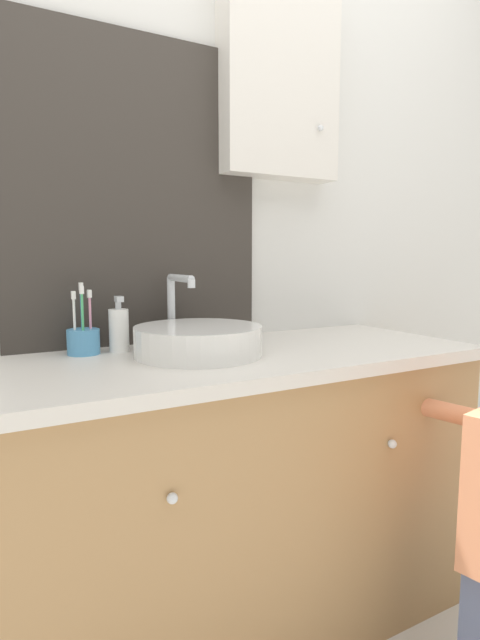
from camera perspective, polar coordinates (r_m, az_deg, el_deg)
wall_back at (r=1.69m, az=-5.18°, el=13.06°), size 3.20×0.18×2.50m
vanity_counter at (r=1.55m, az=-0.04°, el=-18.94°), size 1.41×0.59×0.83m
sink_basin at (r=1.38m, az=-4.85°, el=-2.19°), size 0.35×0.40×0.22m
toothbrush_holder at (r=1.45m, az=-17.47°, el=-2.12°), size 0.09×0.09×0.20m
soap_dispenser at (r=1.46m, az=-13.67°, el=-1.05°), size 0.06×0.06×0.16m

